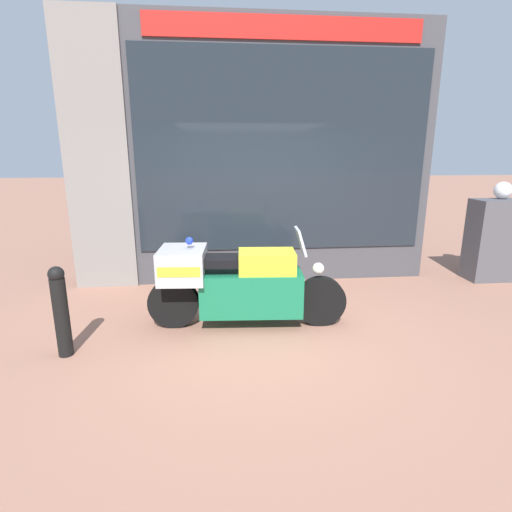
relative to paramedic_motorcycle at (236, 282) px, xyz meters
The scene contains 7 objects.
ground_plane 0.69m from the paramedic_motorcycle, 16.68° to the right, with size 60.00×60.00×0.00m, color #9E6B56.
shop_building 2.37m from the paramedic_motorcycle, 90.30° to the left, with size 5.62×0.55×3.98m.
window_display 2.07m from the paramedic_motorcycle, 67.48° to the left, with size 4.23×0.30×1.79m.
paramedic_motorcycle is the anchor object (origin of this frame).
utility_cabinet 4.57m from the paramedic_motorcycle, 18.24° to the left, with size 0.89×0.46×1.32m, color #4C4C51.
white_helmet 4.71m from the paramedic_motorcycle, 19.07° to the left, with size 0.27×0.27×0.27m, color white.
street_bollard 1.89m from the paramedic_motorcycle, 162.77° to the right, with size 0.16×0.16×0.96m.
Camera 1 is at (-0.60, -4.40, 2.06)m, focal length 28.00 mm.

